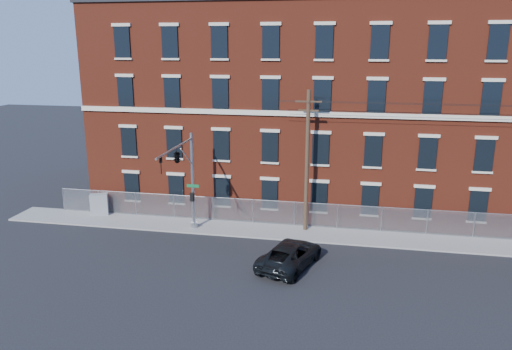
{
  "coord_description": "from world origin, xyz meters",
  "views": [
    {
      "loc": [
        4.75,
        -27.87,
        13.11
      ],
      "look_at": [
        -1.31,
        4.0,
        4.45
      ],
      "focal_mm": 34.63,
      "sensor_mm": 36.0,
      "label": 1
    }
  ],
  "objects_px": {
    "traffic_signal_mast": "(181,165)",
    "utility_pole_near": "(307,159)",
    "pickup_truck": "(290,255)",
    "utility_cabinet": "(99,204)"
  },
  "relations": [
    {
      "from": "traffic_signal_mast",
      "to": "pickup_truck",
      "type": "distance_m",
      "value": 9.29
    },
    {
      "from": "utility_cabinet",
      "to": "utility_pole_near",
      "type": "bearing_deg",
      "value": -20.68
    },
    {
      "from": "traffic_signal_mast",
      "to": "pickup_truck",
      "type": "height_order",
      "value": "traffic_signal_mast"
    },
    {
      "from": "traffic_signal_mast",
      "to": "utility_pole_near",
      "type": "bearing_deg",
      "value": 23.14
    },
    {
      "from": "utility_pole_near",
      "to": "utility_cabinet",
      "type": "relative_size",
      "value": 6.04
    },
    {
      "from": "traffic_signal_mast",
      "to": "pickup_truck",
      "type": "bearing_deg",
      "value": -18.72
    },
    {
      "from": "utility_pole_near",
      "to": "utility_cabinet",
      "type": "xyz_separation_m",
      "value": [
        -16.14,
        0.24,
        -4.39
      ]
    },
    {
      "from": "pickup_truck",
      "to": "utility_pole_near",
      "type": "bearing_deg",
      "value": -75.67
    },
    {
      "from": "utility_pole_near",
      "to": "pickup_truck",
      "type": "relative_size",
      "value": 1.85
    },
    {
      "from": "traffic_signal_mast",
      "to": "utility_pole_near",
      "type": "height_order",
      "value": "utility_pole_near"
    }
  ]
}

